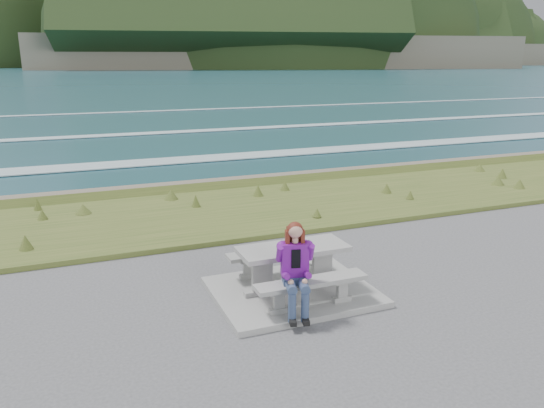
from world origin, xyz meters
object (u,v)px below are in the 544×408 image
at_px(bench_seaward, 277,255).
at_px(seated_woman, 296,282).
at_px(picnic_table, 293,256).
at_px(bench_landward, 311,286).

height_order(bench_seaward, seated_woman, seated_woman).
xyz_separation_m(picnic_table, seated_woman, (-0.32, -0.83, -0.07)).
height_order(picnic_table, bench_landward, picnic_table).
bearing_deg(bench_landward, picnic_table, 90.00).
bearing_deg(picnic_table, bench_landward, -90.00).
bearing_deg(bench_seaward, picnic_table, -90.00).
xyz_separation_m(picnic_table, bench_seaward, (0.00, 0.70, -0.23)).
distance_m(bench_landward, bench_seaward, 1.40).
bearing_deg(bench_landward, bench_seaward, 90.00).
relative_size(bench_landward, seated_woman, 1.29).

